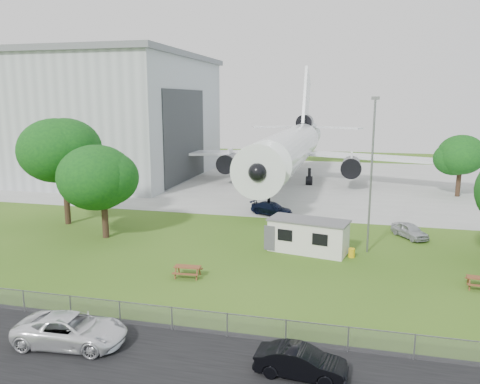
% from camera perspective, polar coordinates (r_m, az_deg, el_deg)
% --- Properties ---
extents(ground, '(160.00, 160.00, 0.00)m').
position_cam_1_polar(ground, '(33.62, 1.13, -9.52)').
color(ground, '#517625').
extents(asphalt_strip, '(120.00, 8.00, 0.02)m').
position_cam_1_polar(asphalt_strip, '(22.40, -6.75, -20.96)').
color(asphalt_strip, black).
rests_on(asphalt_strip, ground).
extents(concrete_apron, '(120.00, 46.00, 0.03)m').
position_cam_1_polar(concrete_apron, '(70.04, 8.01, 1.34)').
color(concrete_apron, '#B7B7B2').
rests_on(concrete_apron, ground).
extents(hangar, '(43.00, 31.00, 18.55)m').
position_cam_1_polar(hangar, '(80.40, -20.31, 8.76)').
color(hangar, '#B2B7BC').
rests_on(hangar, ground).
extents(airliner, '(46.36, 47.73, 17.69)m').
position_cam_1_polar(airliner, '(67.45, 6.25, 5.52)').
color(airliner, white).
rests_on(airliner, ground).
extents(site_cabin, '(6.96, 3.88, 2.62)m').
position_cam_1_polar(site_cabin, '(37.56, 8.34, -5.28)').
color(site_cabin, silver).
rests_on(site_cabin, ground).
extents(picnic_west, '(1.88, 1.60, 0.76)m').
position_cam_1_polar(picnic_west, '(32.65, -6.39, -10.24)').
color(picnic_west, brown).
rests_on(picnic_west, ground).
extents(fence, '(58.00, 0.04, 1.30)m').
position_cam_1_polar(fence, '(25.25, -3.85, -16.94)').
color(fence, gray).
rests_on(fence, ground).
extents(lamp_mast, '(0.16, 0.16, 12.00)m').
position_cam_1_polar(lamp_mast, '(37.37, 15.69, 1.71)').
color(lamp_mast, slate).
rests_on(lamp_mast, ground).
extents(tree_west_big, '(8.65, 8.65, 11.57)m').
position_cam_1_polar(tree_west_big, '(47.44, -20.78, 4.85)').
color(tree_west_big, '#382619').
rests_on(tree_west_big, ground).
extents(tree_west_small, '(7.07, 7.07, 8.67)m').
position_cam_1_polar(tree_west_small, '(41.81, -16.38, 1.43)').
color(tree_west_small, '#382619').
rests_on(tree_west_small, ground).
extents(tree_far_apron, '(6.19, 6.19, 8.06)m').
position_cam_1_polar(tree_far_apron, '(63.62, 25.32, 3.88)').
color(tree_far_apron, '#382619').
rests_on(tree_far_apron, ground).
extents(car_centre_sedan, '(4.11, 1.68, 1.33)m').
position_cam_1_polar(car_centre_sedan, '(21.81, 7.44, -19.92)').
color(car_centre_sedan, black).
rests_on(car_centre_sedan, ground).
extents(car_west_estate, '(5.66, 2.99, 1.52)m').
position_cam_1_polar(car_west_estate, '(25.36, -19.88, -15.57)').
color(car_west_estate, white).
rests_on(car_west_estate, ground).
extents(car_ne_hatch, '(3.31, 4.00, 1.29)m').
position_cam_1_polar(car_ne_hatch, '(43.57, 19.98, -4.45)').
color(car_ne_hatch, '#A5A7AC').
rests_on(car_ne_hatch, ground).
extents(car_apron_van, '(4.94, 3.42, 1.33)m').
position_cam_1_polar(car_apron_van, '(49.06, 3.88, -2.05)').
color(car_apron_van, black).
rests_on(car_apron_van, ground).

